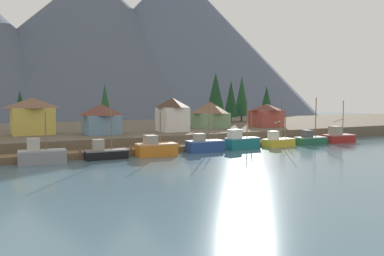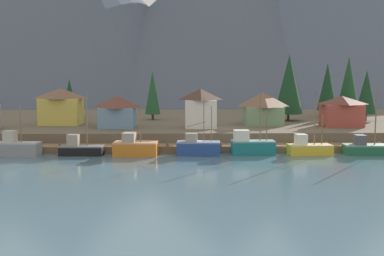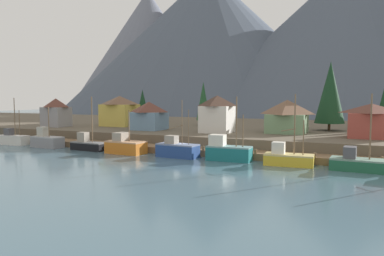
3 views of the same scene
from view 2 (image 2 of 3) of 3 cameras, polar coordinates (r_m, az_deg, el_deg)
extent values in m
cube|color=#476675|center=(90.00, -0.10, -1.35)|extent=(400.00, 400.00, 1.00)
cube|color=brown|center=(72.04, 0.22, -2.43)|extent=(80.00, 4.00, 1.00)
cylinder|color=brown|center=(74.86, -21.72, -2.32)|extent=(0.36, 0.36, 1.60)
cylinder|color=brown|center=(72.47, -15.77, -2.38)|extent=(0.36, 0.36, 1.60)
cylinder|color=brown|center=(70.90, -9.49, -2.41)|extent=(0.36, 0.36, 1.60)
cylinder|color=brown|center=(70.22, -3.01, -2.42)|extent=(0.36, 0.36, 1.60)
cylinder|color=brown|center=(70.44, 3.51, -2.39)|extent=(0.36, 0.36, 1.60)
cylinder|color=brown|center=(71.57, 9.91, -2.34)|extent=(0.36, 0.36, 1.60)
cylinder|color=brown|center=(73.55, 16.04, -2.26)|extent=(0.36, 0.36, 1.60)
cylinder|color=brown|center=(76.32, 21.79, -2.16)|extent=(0.36, 0.36, 1.60)
cube|color=brown|center=(101.72, -0.25, 0.51)|extent=(400.00, 56.00, 2.50)
cone|color=#475160|center=(230.66, -15.50, 13.40)|extent=(171.27, 171.27, 82.45)
cone|color=#475160|center=(221.79, 4.69, 13.15)|extent=(167.68, 167.68, 76.74)
cone|color=#4C566B|center=(221.57, 16.84, 13.78)|extent=(156.66, 156.66, 83.30)
cube|color=gray|center=(72.28, -20.41, -2.48)|extent=(6.47, 3.08, 1.78)
cube|color=#9F9FA2|center=(72.15, -20.44, -1.70)|extent=(6.47, 3.08, 0.20)
cube|color=#B2AD9E|center=(72.50, -21.27, -0.95)|extent=(1.77, 1.59, 1.67)
cylinder|color=brown|center=(71.62, -20.15, 0.48)|extent=(0.16, 0.16, 5.33)
cube|color=black|center=(70.17, -13.28, -2.75)|extent=(6.34, 2.53, 1.21)
cube|color=slate|center=(70.06, -13.29, -2.18)|extent=(6.34, 2.53, 0.20)
cube|color=gray|center=(70.25, -14.26, -1.43)|extent=(1.67, 1.36, 1.62)
cylinder|color=brown|center=(69.42, -12.71, 1.03)|extent=(0.18, 0.18, 7.66)
cube|color=#CC6B1E|center=(68.38, -6.86, -2.59)|extent=(6.45, 3.54, 1.82)
cube|color=tan|center=(68.24, -6.87, -1.76)|extent=(6.45, 3.54, 0.20)
cube|color=gray|center=(68.30, -7.66, -1.12)|extent=(1.89, 2.48, 1.31)
cylinder|color=brown|center=(67.83, -6.32, 0.37)|extent=(0.16, 0.16, 4.89)
cube|color=navy|center=(68.36, 0.79, -2.56)|extent=(6.42, 3.10, 1.80)
cube|color=#6C7DA2|center=(68.21, 0.80, -1.73)|extent=(6.42, 3.10, 0.20)
cube|color=gray|center=(68.16, -0.08, -1.14)|extent=(1.79, 1.59, 1.21)
cylinder|color=brown|center=(67.82, 1.46, 1.10)|extent=(0.12, 0.12, 6.56)
cylinder|color=brown|center=(67.87, 2.38, 0.50)|extent=(0.10, 0.10, 5.16)
cylinder|color=brown|center=(67.92, 0.51, 0.44)|extent=(2.72, 0.27, 0.80)
cube|color=#196B70|center=(69.34, 7.43, -2.46)|extent=(6.31, 2.67, 1.87)
cube|color=#679496|center=(69.20, 7.44, -1.61)|extent=(6.31, 2.67, 0.20)
cube|color=silver|center=(68.80, 6.03, -0.89)|extent=(2.21, 1.77, 1.57)
cylinder|color=brown|center=(69.00, 8.33, 1.35)|extent=(0.18, 0.18, 6.97)
cylinder|color=brown|center=(69.30, 9.09, 0.33)|extent=(0.16, 0.16, 4.49)
cube|color=gold|center=(70.93, 14.13, -2.64)|extent=(6.40, 3.07, 1.30)
cube|color=tan|center=(70.82, 14.15, -2.04)|extent=(6.40, 3.07, 0.20)
cube|color=silver|center=(70.28, 13.11, -1.35)|extent=(1.70, 1.64, 1.54)
cylinder|color=brown|center=(70.59, 14.74, 1.21)|extent=(0.17, 0.17, 7.85)
cylinder|color=brown|center=(71.12, 15.55, -0.12)|extent=(0.15, 0.15, 4.54)
cylinder|color=brown|center=(70.40, 14.13, 0.61)|extent=(1.92, 0.23, 0.52)
cube|color=#1E5B3D|center=(73.47, 20.37, -2.54)|extent=(6.40, 3.25, 1.28)
cube|color=gray|center=(73.37, 20.39, -1.97)|extent=(6.40, 3.25, 0.20)
cube|color=#4C4C51|center=(72.98, 19.74, -1.34)|extent=(1.53, 2.12, 1.42)
cylinder|color=brown|center=(73.36, 21.46, 1.17)|extent=(0.18, 0.18, 7.88)
cube|color=#6689A8|center=(83.12, -9.07, 1.25)|extent=(6.02, 5.73, 3.54)
pyramid|color=brown|center=(82.94, -9.10, 3.18)|extent=(6.32, 6.01, 2.07)
cube|color=#6B8E66|center=(88.26, 8.60, 1.50)|extent=(6.77, 6.99, 3.42)
pyramid|color=brown|center=(88.07, 8.63, 3.46)|extent=(7.11, 7.34, 2.61)
cube|color=#9E4238|center=(88.50, 17.73, 1.47)|extent=(6.71, 5.35, 3.98)
pyramid|color=brown|center=(88.33, 17.79, 3.25)|extent=(7.04, 5.62, 1.51)
cube|color=gold|center=(90.88, -15.62, 1.94)|extent=(7.18, 6.13, 4.90)
pyramid|color=brown|center=(90.70, -15.69, 4.09)|extent=(7.54, 6.44, 1.91)
cube|color=silver|center=(82.26, 1.04, 1.75)|extent=(5.35, 5.38, 4.88)
pyramid|color=#422D23|center=(82.07, 1.04, 4.13)|extent=(5.62, 5.65, 1.94)
cylinder|color=#4C3823|center=(98.21, -4.80, 1.36)|extent=(0.50, 0.50, 1.19)
cone|color=#1E4C28|center=(97.92, -4.83, 4.32)|extent=(3.23, 3.23, 8.95)
cylinder|color=#4C3823|center=(108.49, 16.03, 1.69)|extent=(0.50, 0.50, 1.53)
cone|color=#14381E|center=(108.21, 16.13, 4.85)|extent=(4.19, 4.19, 10.46)
cylinder|color=#4C3823|center=(97.68, 11.63, 1.31)|extent=(0.50, 0.50, 1.44)
cone|color=#14381E|center=(97.36, 11.71, 5.24)|extent=(5.66, 5.66, 11.97)
cylinder|color=#4C3823|center=(112.61, 18.37, 1.82)|extent=(0.50, 0.50, 1.74)
cone|color=#194223|center=(112.34, 18.49, 5.24)|extent=(4.66, 4.66, 11.70)
cylinder|color=#4C3823|center=(102.36, -14.60, 1.45)|extent=(0.50, 0.50, 1.45)
cone|color=#14381E|center=(102.11, -14.67, 3.81)|extent=(3.27, 3.27, 6.97)
cylinder|color=#4C3823|center=(100.96, 20.35, 1.21)|extent=(0.50, 0.50, 1.48)
cone|color=#14381E|center=(100.69, 20.46, 4.11)|extent=(4.10, 4.10, 8.74)
camera|label=1|loc=(33.07, -71.93, -2.35)|focal=36.43mm
camera|label=3|loc=(33.05, 53.40, -0.49)|focal=34.26mm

